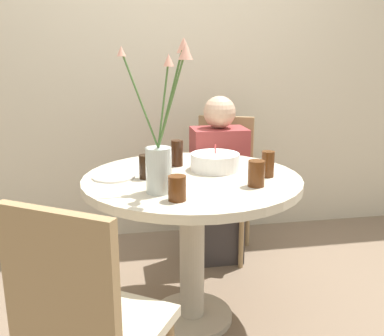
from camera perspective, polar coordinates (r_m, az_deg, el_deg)
ground_plane at (r=2.36m, az=0.00°, el=-19.36°), size 16.00×16.00×0.00m
wall_back at (r=3.14m, az=-3.97°, el=14.23°), size 8.00×0.05×2.60m
dining_table at (r=2.08m, az=0.00°, el=-5.12°), size 1.04×1.04×0.77m
chair_far_back at (r=2.91m, az=4.11°, el=-1.18°), size 0.53×0.53×0.93m
chair_near_front at (r=1.44m, az=-14.05°, el=-19.14°), size 0.55×0.55×0.93m
birthday_cake at (r=2.14m, az=3.10°, el=0.84°), size 0.24×0.24×0.13m
flower_vase at (r=1.74m, az=-4.04°, el=3.01°), size 0.28×0.21×0.62m
side_plate at (r=2.04m, az=-10.36°, el=-1.13°), size 0.20×0.20×0.01m
drink_glass_0 at (r=2.21m, az=-2.02°, el=1.99°), size 0.06×0.06×0.13m
drink_glass_1 at (r=1.88m, az=8.57°, el=-0.74°), size 0.07×0.07×0.11m
drink_glass_2 at (r=2.04m, az=10.07°, el=0.53°), size 0.06×0.06×0.12m
drink_glass_3 at (r=1.68m, az=-2.00°, el=-2.71°), size 0.07×0.07×0.10m
drink_glass_4 at (r=2.00m, az=-6.15°, el=0.19°), size 0.07×0.07×0.11m
drink_glass_5 at (r=2.11m, az=-4.96°, el=1.14°), size 0.07×0.07×0.12m
person_guest at (r=2.77m, az=3.53°, el=-2.39°), size 0.34×0.24×1.09m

